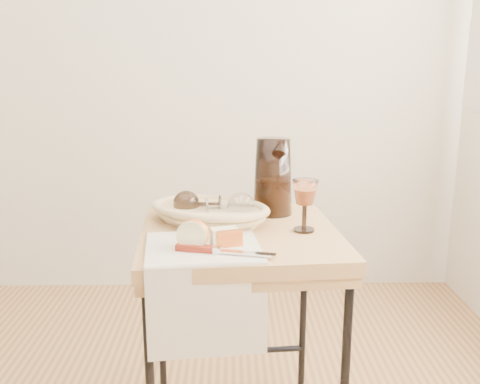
{
  "coord_description": "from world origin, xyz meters",
  "views": [
    {
      "loc": [
        0.59,
        -0.94,
        1.2
      ],
      "look_at": [
        0.62,
        0.51,
        0.85
      ],
      "focal_mm": 39.23,
      "sensor_mm": 36.0,
      "label": 1
    }
  ],
  "objects_px": {
    "apple_half": "(193,234)",
    "bread_basket": "(210,214)",
    "side_table": "(240,342)",
    "goblet_lying_b": "(226,207)",
    "table_knife": "(221,249)",
    "tea_towel": "(203,247)",
    "wine_goblet": "(305,205)",
    "goblet_lying_a": "(201,204)",
    "pitcher": "(273,176)"
  },
  "relations": [
    {
      "from": "apple_half",
      "to": "bread_basket",
      "type": "bearing_deg",
      "value": 94.23
    },
    {
      "from": "side_table",
      "to": "goblet_lying_b",
      "type": "distance_m",
      "value": 0.42
    },
    {
      "from": "goblet_lying_b",
      "to": "table_knife",
      "type": "relative_size",
      "value": 0.53
    },
    {
      "from": "tea_towel",
      "to": "wine_goblet",
      "type": "distance_m",
      "value": 0.33
    },
    {
      "from": "goblet_lying_a",
      "to": "wine_goblet",
      "type": "relative_size",
      "value": 0.86
    },
    {
      "from": "bread_basket",
      "to": "apple_half",
      "type": "relative_size",
      "value": 3.92
    },
    {
      "from": "apple_half",
      "to": "side_table",
      "type": "bearing_deg",
      "value": 65.28
    },
    {
      "from": "pitcher",
      "to": "tea_towel",
      "type": "bearing_deg",
      "value": -103.19
    },
    {
      "from": "apple_half",
      "to": "table_knife",
      "type": "relative_size",
      "value": 0.34
    },
    {
      "from": "tea_towel",
      "to": "goblet_lying_b",
      "type": "height_order",
      "value": "goblet_lying_b"
    },
    {
      "from": "side_table",
      "to": "table_knife",
      "type": "bearing_deg",
      "value": -103.99
    },
    {
      "from": "side_table",
      "to": "apple_half",
      "type": "height_order",
      "value": "apple_half"
    },
    {
      "from": "wine_goblet",
      "to": "apple_half",
      "type": "bearing_deg",
      "value": -153.61
    },
    {
      "from": "goblet_lying_b",
      "to": "wine_goblet",
      "type": "height_order",
      "value": "wine_goblet"
    },
    {
      "from": "goblet_lying_b",
      "to": "pitcher",
      "type": "distance_m",
      "value": 0.2
    },
    {
      "from": "goblet_lying_b",
      "to": "tea_towel",
      "type": "bearing_deg",
      "value": -115.39
    },
    {
      "from": "goblet_lying_a",
      "to": "apple_half",
      "type": "xyz_separation_m",
      "value": [
        -0.0,
        -0.27,
        -0.01
      ]
    },
    {
      "from": "table_knife",
      "to": "side_table",
      "type": "bearing_deg",
      "value": 89.3
    },
    {
      "from": "bread_basket",
      "to": "goblet_lying_a",
      "type": "distance_m",
      "value": 0.04
    },
    {
      "from": "tea_towel",
      "to": "wine_goblet",
      "type": "xyz_separation_m",
      "value": [
        0.29,
        0.14,
        0.07
      ]
    },
    {
      "from": "tea_towel",
      "to": "pitcher",
      "type": "distance_m",
      "value": 0.41
    },
    {
      "from": "side_table",
      "to": "goblet_lying_b",
      "type": "height_order",
      "value": "goblet_lying_b"
    },
    {
      "from": "pitcher",
      "to": "apple_half",
      "type": "bearing_deg",
      "value": -104.88
    },
    {
      "from": "goblet_lying_b",
      "to": "pitcher",
      "type": "relative_size",
      "value": 0.48
    },
    {
      "from": "table_knife",
      "to": "bread_basket",
      "type": "bearing_deg",
      "value": 110.65
    },
    {
      "from": "side_table",
      "to": "tea_towel",
      "type": "xyz_separation_m",
      "value": [
        -0.1,
        -0.15,
        0.37
      ]
    },
    {
      "from": "tea_towel",
      "to": "goblet_lying_a",
      "type": "relative_size",
      "value": 2.22
    },
    {
      "from": "bread_basket",
      "to": "goblet_lying_a",
      "type": "bearing_deg",
      "value": 176.04
    },
    {
      "from": "goblet_lying_a",
      "to": "wine_goblet",
      "type": "xyz_separation_m",
      "value": [
        0.31,
        -0.11,
        0.02
      ]
    },
    {
      "from": "side_table",
      "to": "bread_basket",
      "type": "xyz_separation_m",
      "value": [
        -0.09,
        0.09,
        0.39
      ]
    },
    {
      "from": "bread_basket",
      "to": "apple_half",
      "type": "xyz_separation_m",
      "value": [
        -0.03,
        -0.25,
        0.02
      ]
    },
    {
      "from": "side_table",
      "to": "tea_towel",
      "type": "distance_m",
      "value": 0.41
    },
    {
      "from": "bread_basket",
      "to": "pitcher",
      "type": "height_order",
      "value": "pitcher"
    },
    {
      "from": "goblet_lying_a",
      "to": "wine_goblet",
      "type": "height_order",
      "value": "wine_goblet"
    },
    {
      "from": "side_table",
      "to": "wine_goblet",
      "type": "relative_size",
      "value": 4.69
    },
    {
      "from": "goblet_lying_a",
      "to": "table_knife",
      "type": "bearing_deg",
      "value": 107.69
    },
    {
      "from": "bread_basket",
      "to": "pitcher",
      "type": "bearing_deg",
      "value": 47.67
    },
    {
      "from": "side_table",
      "to": "table_knife",
      "type": "xyz_separation_m",
      "value": [
        -0.05,
        -0.21,
        0.38
      ]
    },
    {
      "from": "side_table",
      "to": "goblet_lying_a",
      "type": "relative_size",
      "value": 5.43
    },
    {
      "from": "side_table",
      "to": "bread_basket",
      "type": "bearing_deg",
      "value": 136.34
    },
    {
      "from": "goblet_lying_b",
      "to": "apple_half",
      "type": "distance_m",
      "value": 0.25
    },
    {
      "from": "side_table",
      "to": "apple_half",
      "type": "bearing_deg",
      "value": -126.66
    },
    {
      "from": "side_table",
      "to": "table_knife",
      "type": "height_order",
      "value": "table_knife"
    },
    {
      "from": "tea_towel",
      "to": "goblet_lying_b",
      "type": "relative_size",
      "value": 2.19
    },
    {
      "from": "pitcher",
      "to": "wine_goblet",
      "type": "relative_size",
      "value": 1.84
    },
    {
      "from": "bread_basket",
      "to": "pitcher",
      "type": "relative_size",
      "value": 1.17
    },
    {
      "from": "side_table",
      "to": "bread_basket",
      "type": "relative_size",
      "value": 2.18
    },
    {
      "from": "side_table",
      "to": "goblet_lying_a",
      "type": "xyz_separation_m",
      "value": [
        -0.12,
        0.1,
        0.42
      ]
    },
    {
      "from": "goblet_lying_a",
      "to": "apple_half",
      "type": "relative_size",
      "value": 1.57
    },
    {
      "from": "pitcher",
      "to": "wine_goblet",
      "type": "height_order",
      "value": "pitcher"
    }
  ]
}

